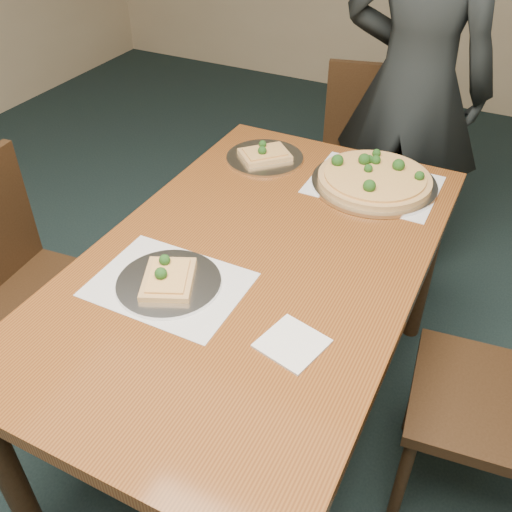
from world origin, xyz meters
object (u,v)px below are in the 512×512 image
at_px(diner, 414,86).
at_px(slice_plate_far, 265,156).
at_px(slice_plate_near, 168,280).
at_px(pizza_pan, 374,179).
at_px(dining_table, 256,281).
at_px(chair_far, 366,159).
at_px(chair_left, 23,279).

bearing_deg(diner, slice_plate_far, 59.91).
distance_m(diner, slice_plate_near, 1.41).
bearing_deg(pizza_pan, dining_table, -108.65).
relative_size(pizza_pan, slice_plate_far, 1.50).
bearing_deg(diner, slice_plate_near, 78.26).
distance_m(chair_far, slice_plate_near, 1.37).
xyz_separation_m(pizza_pan, slice_plate_near, (-0.33, -0.75, -0.01)).
bearing_deg(chair_far, chair_left, -133.59).
bearing_deg(chair_far, dining_table, -102.97).
xyz_separation_m(dining_table, diner, (0.14, 1.16, 0.21)).
height_order(pizza_pan, slice_plate_far, pizza_pan).
height_order(diner, slice_plate_far, diner).
bearing_deg(pizza_pan, diner, 93.74).
relative_size(dining_table, diner, 0.86).
height_order(chair_left, slice_plate_near, chair_left).
bearing_deg(dining_table, diner, 83.20).
bearing_deg(diner, dining_table, 83.43).
bearing_deg(chair_left, diner, -39.19).
xyz_separation_m(chair_far, pizza_pan, (0.19, -0.59, 0.26)).
bearing_deg(diner, pizza_pan, 93.97).
relative_size(dining_table, pizza_pan, 3.56).
distance_m(chair_left, pizza_pan, 1.23).
bearing_deg(pizza_pan, chair_far, 107.71).
distance_m(chair_far, slice_plate_far, 0.68).
distance_m(chair_left, slice_plate_near, 0.67).
bearing_deg(diner, chair_left, 56.25).
height_order(diner, pizza_pan, diner).
xyz_separation_m(chair_left, diner, (0.91, 1.36, 0.35)).
bearing_deg(chair_far, diner, 0.43).
height_order(dining_table, slice_plate_near, slice_plate_near).
bearing_deg(chair_left, slice_plate_far, -42.13).
xyz_separation_m(chair_far, slice_plate_near, (-0.14, -1.34, 0.25)).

